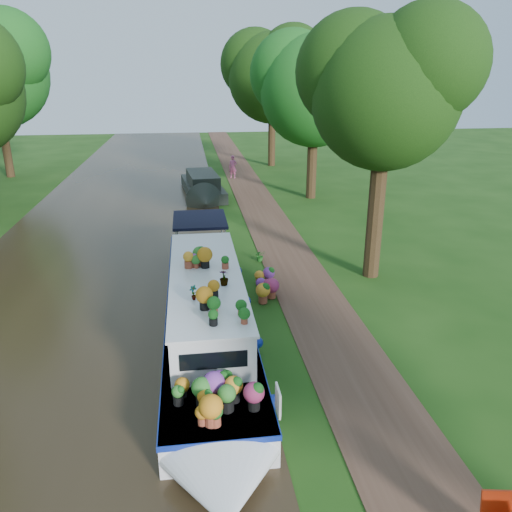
# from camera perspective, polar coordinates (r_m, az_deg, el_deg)

# --- Properties ---
(ground) EXTENTS (100.00, 100.00, 0.00)m
(ground) POSITION_cam_1_polar(r_m,az_deg,el_deg) (14.97, 3.08, -7.32)
(ground) COLOR #1A4010
(ground) RESTS_ON ground
(canal_water) EXTENTS (10.00, 100.00, 0.02)m
(canal_water) POSITION_cam_1_polar(r_m,az_deg,el_deg) (15.13, -20.11, -8.29)
(canal_water) COLOR black
(canal_water) RESTS_ON ground
(towpath) EXTENTS (2.20, 100.00, 0.03)m
(towpath) POSITION_cam_1_polar(r_m,az_deg,el_deg) (15.22, 7.55, -6.94)
(towpath) COLOR #4C3123
(towpath) RESTS_ON ground
(plant_boat) EXTENTS (2.29, 13.52, 2.27)m
(plant_boat) POSITION_cam_1_polar(r_m,az_deg,el_deg) (13.76, -5.62, -6.04)
(plant_boat) COLOR silver
(plant_boat) RESTS_ON canal_water
(tree_near_overhang) EXTENTS (5.52, 5.28, 8.99)m
(tree_near_overhang) POSITION_cam_1_polar(r_m,az_deg,el_deg) (17.31, 14.58, 18.57)
(tree_near_overhang) COLOR black
(tree_near_overhang) RESTS_ON ground
(tree_near_mid) EXTENTS (6.90, 6.60, 9.40)m
(tree_near_mid) POSITION_cam_1_polar(r_m,az_deg,el_deg) (28.99, 6.69, 19.15)
(tree_near_mid) COLOR black
(tree_near_mid) RESTS_ON ground
(tree_near_far) EXTENTS (7.59, 7.26, 10.30)m
(tree_near_far) POSITION_cam_1_polar(r_m,az_deg,el_deg) (39.66, 1.84, 20.41)
(tree_near_far) COLOR black
(tree_near_far) RESTS_ON ground
(second_boat) EXTENTS (2.61, 7.22, 1.37)m
(second_boat) POSITION_cam_1_polar(r_m,az_deg,el_deg) (30.12, -6.10, 7.92)
(second_boat) COLOR black
(second_boat) RESTS_ON canal_water
(pedestrian_pink) EXTENTS (0.66, 0.57, 1.55)m
(pedestrian_pink) POSITION_cam_1_polar(r_m,az_deg,el_deg) (34.98, -2.67, 10.14)
(pedestrian_pink) COLOR pink
(pedestrian_pink) RESTS_ON towpath
(verge_plant) EXTENTS (0.43, 0.38, 0.44)m
(verge_plant) POSITION_cam_1_polar(r_m,az_deg,el_deg) (19.41, 0.49, 0.04)
(verge_plant) COLOR #246E21
(verge_plant) RESTS_ON ground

